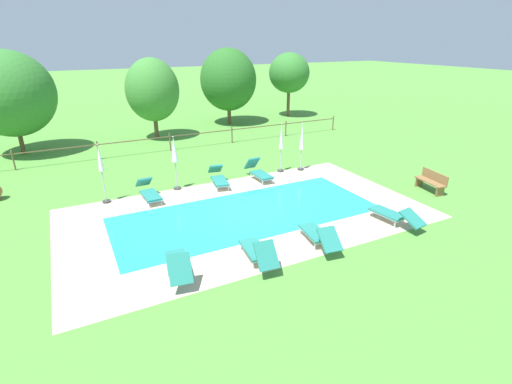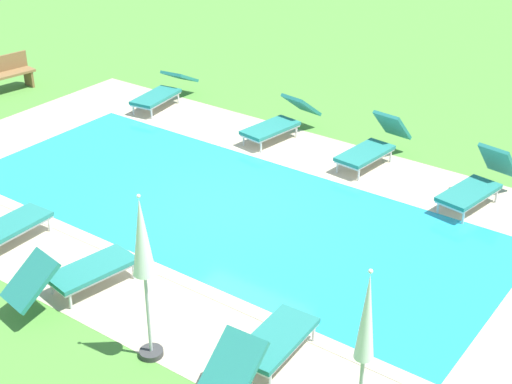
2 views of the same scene
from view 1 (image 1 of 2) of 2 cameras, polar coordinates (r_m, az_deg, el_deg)
ground_plane at (r=14.63m, az=-1.32°, el=-3.26°), size 160.00×160.00×0.00m
pool_deck_paving at (r=14.63m, az=-1.32°, el=-3.24°), size 13.51×7.61×0.01m
swimming_pool_water at (r=14.63m, az=-1.32°, el=-3.24°), size 10.00×4.10×0.01m
pool_coping_rim at (r=14.62m, az=-1.32°, el=-3.23°), size 10.48×4.58×0.01m
sun_lounger_north_near_steps at (r=18.04m, az=0.40°, el=3.09°), size 0.66×1.90×0.97m
sun_lounger_north_mid at (r=14.60m, az=19.99°, el=-3.21°), size 0.87×2.13×0.71m
sun_lounger_north_far at (r=17.40m, az=-5.63°, el=2.19°), size 0.94×2.06×0.86m
sun_lounger_north_end at (r=11.42m, az=0.28°, el=-8.84°), size 0.80×1.95×0.95m
sun_lounger_south_near_corner at (r=16.34m, az=-15.77°, el=0.09°), size 0.70×2.02×0.85m
sun_lounger_south_far at (r=12.50m, az=9.37°, el=-6.32°), size 0.88×2.06×0.85m
sun_lounger_south_end at (r=11.04m, az=-11.64°, el=-10.51°), size 0.90×1.94×0.99m
patio_umbrella_closed_row_west at (r=18.85m, az=3.80°, el=7.54°), size 0.32×0.32×2.46m
patio_umbrella_closed_row_mid_west at (r=19.19m, az=6.89°, el=7.68°), size 0.32×0.32×2.42m
patio_umbrella_closed_row_centre at (r=16.81m, az=-12.13°, el=5.67°), size 0.32×0.32×2.41m
patio_umbrella_closed_row_mid_east at (r=16.25m, az=-22.23°, el=3.68°), size 0.32×0.32×2.47m
wooden_bench_lawn_side at (r=18.31m, az=24.81°, el=1.52°), size 0.67×1.55×0.87m
perimeter_fence at (r=23.32m, az=-12.79°, el=7.75°), size 24.20×0.08×1.05m
tree_far_west at (r=25.46m, az=-32.93°, el=12.21°), size 4.69×4.69×5.74m
tree_west_mid at (r=26.15m, az=-15.25°, el=14.52°), size 3.40×3.40×5.16m
tree_centre at (r=30.11m, az=-4.17°, el=16.41°), size 4.24×4.24×5.63m
tree_far_east at (r=33.16m, az=5.00°, el=17.34°), size 3.36×3.36×5.21m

